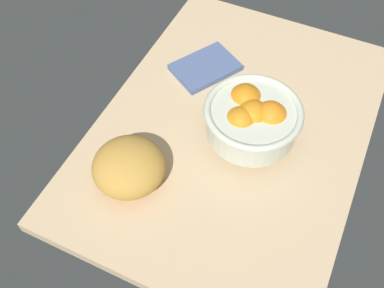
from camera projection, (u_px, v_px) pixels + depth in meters
The scene contains 4 objects.
ground_plane at pixel (233, 129), 104.52cm from camera, with size 82.87×59.00×3.00cm, color #D6B68A.
fruit_bowl at pixel (252, 118), 95.75cm from camera, with size 21.15×21.15×11.40cm.
bread_loaf at pixel (129, 167), 91.34cm from camera, with size 15.13×15.07×8.82cm, color gold.
napkin_folded at pixel (205, 67), 113.36cm from camera, with size 15.76×11.12×1.48cm, color #506394.
Camera 1 is at (62.20, 18.50, 81.06)cm, focal length 41.87 mm.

